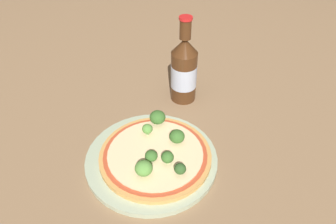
# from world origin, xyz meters

# --- Properties ---
(ground_plane) EXTENTS (3.00, 3.00, 0.00)m
(ground_plane) POSITION_xyz_m (0.00, 0.00, 0.00)
(ground_plane) COLOR #846647
(plate) EXTENTS (0.27, 0.27, 0.01)m
(plate) POSITION_xyz_m (0.00, -0.02, 0.01)
(plate) COLOR #A3B293
(plate) RESTS_ON ground_plane
(pizza) EXTENTS (0.23, 0.23, 0.01)m
(pizza) POSITION_xyz_m (0.01, -0.02, 0.02)
(pizza) COLOR tan
(pizza) RESTS_ON plate
(broccoli_floret_0) EXTENTS (0.03, 0.03, 0.03)m
(broccoli_floret_0) POSITION_xyz_m (0.04, -0.03, 0.04)
(broccoli_floret_0) COLOR #7A9E5B
(broccoli_floret_0) RESTS_ON pizza
(broccoli_floret_1) EXTENTS (0.03, 0.03, 0.02)m
(broccoli_floret_1) POSITION_xyz_m (0.01, -0.04, 0.04)
(broccoli_floret_1) COLOR #7A9E5B
(broccoli_floret_1) RESTS_ON pizza
(broccoli_floret_2) EXTENTS (0.02, 0.02, 0.02)m
(broccoli_floret_2) POSITION_xyz_m (0.08, -0.05, 0.04)
(broccoli_floret_2) COLOR #7A9E5B
(broccoli_floret_2) RESTS_ON pizza
(broccoli_floret_3) EXTENTS (0.03, 0.03, 0.03)m
(broccoli_floret_3) POSITION_xyz_m (0.04, 0.03, 0.04)
(broccoli_floret_3) COLOR #7A9E5B
(broccoli_floret_3) RESTS_ON pizza
(broccoli_floret_4) EXTENTS (0.04, 0.04, 0.03)m
(broccoli_floret_4) POSITION_xyz_m (-0.03, 0.07, 0.04)
(broccoli_floret_4) COLOR #7A9E5B
(broccoli_floret_4) RESTS_ON pizza
(broccoli_floret_5) EXTENTS (0.02, 0.02, 0.03)m
(broccoli_floret_5) POSITION_xyz_m (-0.03, 0.02, 0.04)
(broccoli_floret_5) COLOR #7A9E5B
(broccoli_floret_5) RESTS_ON pizza
(broccoli_floret_6) EXTENTS (0.03, 0.03, 0.03)m
(broccoli_floret_6) POSITION_xyz_m (0.01, -0.08, 0.04)
(broccoli_floret_6) COLOR #7A9E5B
(broccoli_floret_6) RESTS_ON pizza
(beer_bottle) EXTENTS (0.06, 0.06, 0.22)m
(beer_bottle) POSITION_xyz_m (-0.03, 0.21, 0.09)
(beer_bottle) COLOR #472814
(beer_bottle) RESTS_ON ground_plane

